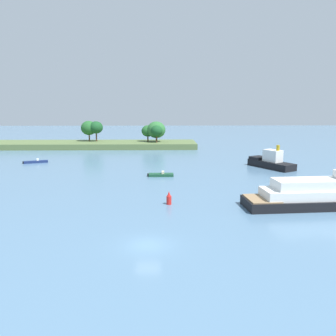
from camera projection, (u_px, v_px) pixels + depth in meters
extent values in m
plane|color=slate|center=(148.00, 245.00, 32.75)|extent=(400.00, 400.00, 0.00)
cube|color=#566B3D|center=(87.00, 145.00, 109.44)|extent=(71.96, 14.95, 1.81)
cylinder|color=#513823|center=(89.00, 138.00, 111.44)|extent=(0.44, 0.44, 2.34)
ellipsoid|color=#235B28|center=(89.00, 128.00, 110.83)|extent=(5.27, 5.27, 4.75)
cylinder|color=#513823|center=(96.00, 137.00, 110.80)|extent=(0.44, 0.44, 2.85)
ellipsoid|color=#194C23|center=(96.00, 127.00, 110.19)|extent=(4.53, 4.53, 4.08)
cylinder|color=#513823|center=(148.00, 139.00, 110.48)|extent=(0.44, 0.44, 1.84)
ellipsoid|color=#235B28|center=(148.00, 131.00, 110.00)|extent=(4.20, 4.20, 3.78)
cylinder|color=#513823|center=(156.00, 139.00, 109.58)|extent=(0.44, 0.44, 1.56)
ellipsoid|color=#2D6B33|center=(156.00, 130.00, 108.98)|extent=(6.07, 6.07, 5.47)
cylinder|color=#513823|center=(157.00, 139.00, 108.27)|extent=(0.44, 0.44, 1.86)
ellipsoid|color=#194C23|center=(156.00, 132.00, 107.83)|extent=(3.61, 3.61, 3.25)
cylinder|color=#513823|center=(157.00, 139.00, 107.40)|extent=(0.44, 0.44, 2.30)
ellipsoid|color=#194C23|center=(157.00, 131.00, 106.89)|extent=(3.88, 3.88, 3.49)
cube|color=black|center=(271.00, 165.00, 73.27)|extent=(8.62, 11.19, 1.47)
cube|color=black|center=(259.00, 158.00, 76.25)|extent=(4.39, 4.29, 0.60)
cube|color=white|center=(273.00, 156.00, 72.64)|extent=(3.98, 4.48, 2.60)
cylinder|color=gold|center=(278.00, 148.00, 71.18)|extent=(0.70, 0.70, 1.20)
cylinder|color=black|center=(253.00, 161.00, 77.86)|extent=(0.76, 0.61, 0.70)
cube|color=#19472D|center=(161.00, 175.00, 64.70)|extent=(4.86, 1.74, 0.53)
cube|color=beige|center=(163.00, 172.00, 64.62)|extent=(0.50, 0.86, 0.50)
cube|color=black|center=(148.00, 175.00, 64.63)|extent=(0.28, 0.32, 0.56)
cube|color=navy|center=(36.00, 162.00, 79.73)|extent=(5.49, 2.95, 0.55)
cube|color=white|center=(38.00, 160.00, 79.78)|extent=(0.66, 0.70, 0.50)
cube|color=black|center=(23.00, 163.00, 78.69)|extent=(0.37, 0.40, 0.56)
cube|color=black|center=(324.00, 202.00, 45.24)|extent=(22.36, 6.57, 1.27)
cube|color=white|center=(325.00, 193.00, 45.00)|extent=(17.46, 5.48, 1.30)
cube|color=white|center=(328.00, 184.00, 44.79)|extent=(15.22, 4.72, 1.30)
cube|color=#937551|center=(262.00, 199.00, 44.31)|extent=(4.28, 4.80, 0.16)
cylinder|color=red|center=(169.00, 200.00, 46.19)|extent=(0.70, 0.70, 1.20)
cone|color=red|center=(169.00, 194.00, 46.02)|extent=(0.49, 0.49, 0.70)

